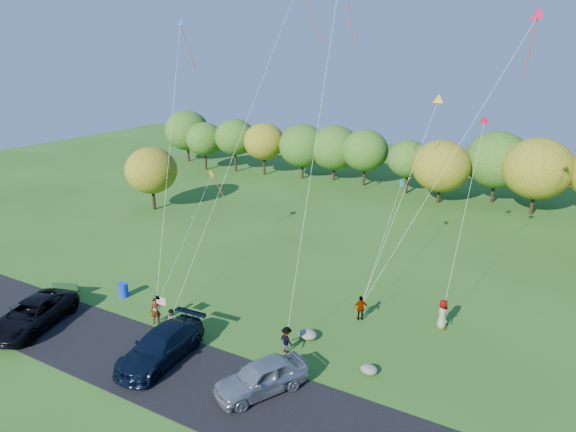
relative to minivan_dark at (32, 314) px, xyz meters
name	(u,v)px	position (x,y,z in m)	size (l,w,h in m)	color
ground	(214,337)	(10.68, 4.75, -0.93)	(140.00, 140.00, 0.00)	#2D5718
asphalt_lane	(169,370)	(10.68, 0.75, -0.90)	(44.00, 6.00, 0.06)	black
treeline	(396,161)	(10.25, 40.50, 3.55)	(73.69, 27.44, 8.34)	#331F12
minivan_dark	(32,314)	(0.00, 0.00, 0.00)	(2.90, 6.29, 1.75)	black
minivan_navy	(161,346)	(9.67, 1.27, 0.01)	(2.48, 6.11, 1.77)	black
minivan_silver	(261,377)	(16.12, 1.70, -0.02)	(2.03, 5.04, 1.72)	#A4A7AF
flyer_a	(156,311)	(6.45, 4.26, -0.05)	(0.64, 0.42, 1.77)	#4C4C59
flyer_b	(171,321)	(8.04, 3.95, -0.16)	(0.75, 0.59, 1.55)	#4C4C59
flyer_c	(287,340)	(15.42, 5.56, -0.12)	(1.05, 0.60, 1.62)	#4C4C59
flyer_d	(361,308)	(17.76, 11.24, -0.09)	(0.99, 0.41, 1.69)	#4C4C59
flyer_e	(442,314)	(22.64, 12.81, 0.04)	(0.95, 0.62, 1.95)	#4C4C59
park_bench	(66,289)	(-1.85, 3.94, -0.37)	(1.85, 1.05, 1.05)	#153B18
trash_barrel	(123,290)	(1.73, 5.93, -0.43)	(0.68, 0.68, 1.01)	#0E2CD5
flag_assembly	(159,304)	(7.01, 4.05, 0.70)	(0.82, 0.53, 2.21)	black
boulder_near	(308,334)	(15.82, 7.45, -0.63)	(1.20, 0.94, 0.60)	#9F968B
boulder_far	(369,369)	(20.38, 5.97, -0.68)	(0.96, 0.80, 0.50)	gray
kites_aloft	(348,24)	(13.84, 16.56, 17.59)	(24.87, 9.85, 16.79)	#F51B50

